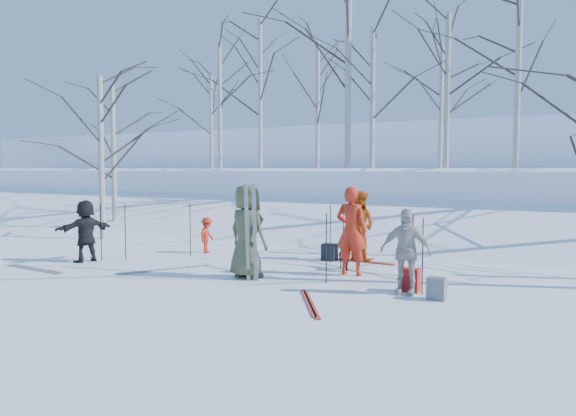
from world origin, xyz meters
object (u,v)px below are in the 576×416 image
Objects in this scene: skier_red_seated at (207,235)px; backpack_dark at (329,252)px; skier_grey_west at (86,231)px; backpack_red at (410,280)px; skier_redor_behind at (359,226)px; backpack_grey at (437,289)px; dog at (346,257)px; skier_cream_east at (405,251)px; skier_olive_center at (247,231)px; skier_red_north at (351,231)px.

backpack_dark is at bearing -94.72° from skier_red_seated.
backpack_red is at bearing 109.38° from skier_grey_west.
skier_redor_behind reaches higher than backpack_grey.
skier_grey_west is 5.77m from backpack_dark.
backpack_grey is at bearing 104.55° from dog.
skier_redor_behind is at bearing -90.25° from skier_red_seated.
skier_redor_behind is 3.67m from skier_cream_east.
skier_redor_behind is at bearing -97.23° from skier_olive_center.
skier_red_north reaches higher than dog.
backpack_dark is at bearing 141.23° from backpack_grey.
skier_olive_center reaches higher than skier_grey_west.
skier_red_north is 1.10× the size of skier_redor_behind.
backpack_dark is at bearing -85.74° from dog.
skier_redor_behind is 1.43m from dog.
backpack_red is at bearing 138.19° from skier_redor_behind.
skier_olive_center reaches higher than skier_redor_behind.
backpack_red is (0.02, 0.24, -0.54)m from skier_cream_east.
backpack_dark is (0.46, 2.75, -0.74)m from skier_olive_center.
dog is at bearing -108.88° from skier_red_seated.
backpack_red is 1.11× the size of backpack_grey.
skier_redor_behind is 1.13× the size of skier_grey_west.
skier_redor_behind reaches higher than skier_grey_west.
dog is at bearing 111.02° from skier_redor_behind.
backpack_grey is at bearing 147.03° from skier_red_north.
dog reaches higher than backpack_grey.
skier_olive_center is 2.01× the size of skier_red_seated.
skier_olive_center is at bearing 37.62° from skier_red_north.
skier_olive_center is 1.28× the size of skier_grey_west.
skier_grey_west is (-1.57, -2.54, 0.27)m from skier_red_seated.
dog is at bearing -46.14° from backpack_dark.
skier_cream_east reaches higher than skier_red_seated.
skier_red_north is at bearing -129.57° from skier_olive_center.
skier_cream_east is (2.16, -2.96, -0.08)m from skier_redor_behind.
skier_olive_center is at bearing -142.30° from skier_red_seated.
skier_olive_center is at bearing 107.98° from skier_grey_west.
skier_red_north is at bearing 136.22° from skier_cream_east.
skier_grey_west reaches higher than backpack_grey.
backpack_red is at bearing -39.85° from backpack_dark.
skier_red_seated is 3.00m from skier_grey_west.
skier_olive_center is at bearing 81.21° from skier_redor_behind.
skier_red_north is 4.81× the size of backpack_grey.
skier_red_north is 6.28m from skier_grey_west.
skier_grey_west is at bearing -177.16° from backpack_grey.
skier_redor_behind is 4.36× the size of backpack_grey.
skier_redor_behind is 4.14× the size of backpack_dark.
skier_cream_east is 2.57m from dog.
skier_olive_center reaches higher than backpack_dark.
backpack_red is (2.18, -2.72, -0.62)m from skier_redor_behind.
skier_red_seated is 6.95m from backpack_grey.
skier_redor_behind is 1.78× the size of skier_red_seated.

